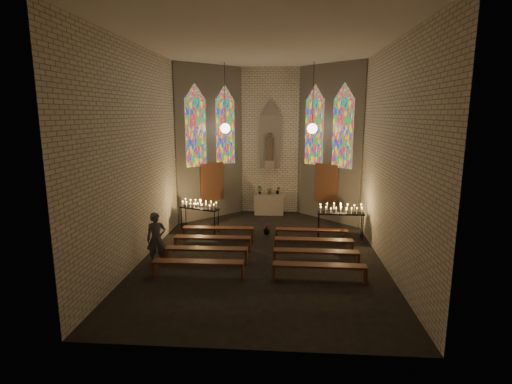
% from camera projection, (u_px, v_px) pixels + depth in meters
% --- Properties ---
extents(floor, '(12.00, 12.00, 0.00)m').
position_uv_depth(floor, '(263.00, 252.00, 14.19)').
color(floor, black).
rests_on(floor, ground).
extents(room, '(8.22, 12.43, 7.00)m').
position_uv_depth(room, '(268.00, 141.00, 16.77)').
color(room, beige).
rests_on(room, ground).
extents(altar, '(1.40, 0.60, 1.00)m').
position_uv_depth(altar, '(269.00, 204.00, 19.42)').
color(altar, '#AC9F8D').
rests_on(altar, ground).
extents(flower_vase_left, '(0.26, 0.21, 0.44)m').
position_uv_depth(flower_vase_left, '(260.00, 190.00, 19.23)').
color(flower_vase_left, '#4C723F').
rests_on(flower_vase_left, altar).
extents(flower_vase_center, '(0.32, 0.28, 0.33)m').
position_uv_depth(flower_vase_center, '(270.00, 191.00, 19.21)').
color(flower_vase_center, '#4C723F').
rests_on(flower_vase_center, altar).
extents(flower_vase_right, '(0.23, 0.20, 0.37)m').
position_uv_depth(flower_vase_right, '(278.00, 190.00, 19.28)').
color(flower_vase_right, '#4C723F').
rests_on(flower_vase_right, altar).
extents(aisle_flower_pot, '(0.30, 0.30, 0.46)m').
position_uv_depth(aisle_flower_pot, '(267.00, 229.00, 16.24)').
color(aisle_flower_pot, '#4C723F').
rests_on(aisle_flower_pot, ground).
extents(votive_stand_left, '(1.74, 0.97, 1.25)m').
position_uv_depth(votive_stand_left, '(199.00, 206.00, 16.49)').
color(votive_stand_left, black).
rests_on(votive_stand_left, ground).
extents(votive_stand_right, '(1.80, 0.47, 1.31)m').
position_uv_depth(votive_stand_right, '(341.00, 211.00, 15.46)').
color(votive_stand_right, black).
rests_on(votive_stand_right, ground).
extents(pew_left_0, '(2.72, 0.42, 0.52)m').
position_uv_depth(pew_left_0, '(218.00, 230.00, 15.43)').
color(pew_left_0, '#562A18').
rests_on(pew_left_0, ground).
extents(pew_right_0, '(2.72, 0.42, 0.52)m').
position_uv_depth(pew_right_0, '(312.00, 232.00, 15.17)').
color(pew_right_0, '#562A18').
rests_on(pew_right_0, ground).
extents(pew_left_1, '(2.72, 0.42, 0.52)m').
position_uv_depth(pew_left_1, '(213.00, 239.00, 14.25)').
color(pew_left_1, '#562A18').
rests_on(pew_left_1, ground).
extents(pew_right_1, '(2.72, 0.42, 0.52)m').
position_uv_depth(pew_right_1, '(314.00, 242.00, 13.99)').
color(pew_right_1, '#562A18').
rests_on(pew_right_1, ground).
extents(pew_left_2, '(2.72, 0.42, 0.52)m').
position_uv_depth(pew_left_2, '(206.00, 251.00, 13.08)').
color(pew_left_2, '#562A18').
rests_on(pew_left_2, ground).
extents(pew_right_2, '(2.72, 0.42, 0.52)m').
position_uv_depth(pew_right_2, '(316.00, 253.00, 12.82)').
color(pew_right_2, '#562A18').
rests_on(pew_right_2, ground).
extents(pew_left_3, '(2.72, 0.42, 0.52)m').
position_uv_depth(pew_left_3, '(198.00, 264.00, 11.90)').
color(pew_left_3, '#562A18').
rests_on(pew_left_3, ground).
extents(pew_right_3, '(2.72, 0.42, 0.52)m').
position_uv_depth(pew_right_3, '(319.00, 267.00, 11.64)').
color(pew_right_3, '#562A18').
rests_on(pew_right_3, ground).
extents(visitor, '(0.75, 0.64, 1.74)m').
position_uv_depth(visitor, '(156.00, 239.00, 12.86)').
color(visitor, '#504F59').
rests_on(visitor, ground).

